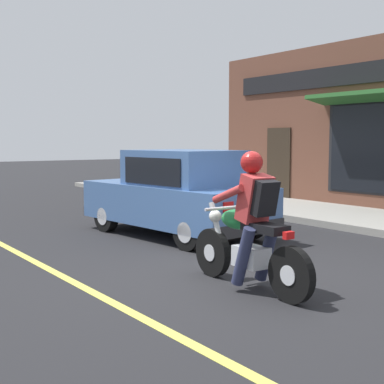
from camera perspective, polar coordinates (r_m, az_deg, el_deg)
ground_plane at (r=6.99m, az=4.47°, el=-8.92°), size 80.00×80.00×0.00m
sidewalk_curb at (r=12.72m, az=13.71°, el=-2.20°), size 2.60×22.00×0.14m
lane_stripe at (r=8.73m, az=-17.99°, el=-6.24°), size 0.12×19.80×0.01m
storefront_building at (r=13.77m, az=18.32°, el=6.76°), size 1.25×9.97×4.20m
motorcycle_with_rider at (r=6.28m, az=6.21°, el=-4.26°), size 0.56×2.02×1.62m
car_hatchback at (r=9.72m, az=-1.58°, el=-0.25°), size 2.00×3.92×1.57m
traffic_cone at (r=16.01m, az=3.38°, el=0.81°), size 0.36×0.36×0.60m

